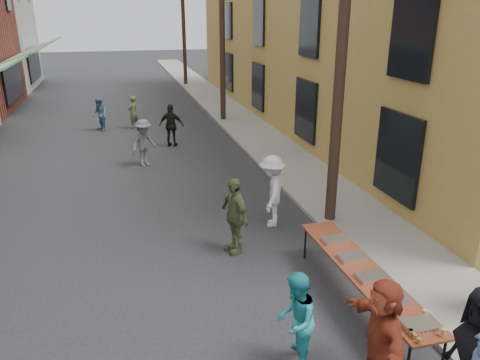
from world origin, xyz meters
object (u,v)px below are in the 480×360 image
catering_tray_sausage (420,325)px  utility_pole_mid (222,23)px  utility_pole_far (183,19)px  guest_front_c (296,321)px  guest_front_a (479,359)px  utility_pole_near (343,37)px  serving_table (362,271)px

catering_tray_sausage → utility_pole_mid: bearing=86.6°
utility_pole_far → guest_front_c: 28.87m
utility_pole_far → guest_front_a: (-0.90, -30.07, -3.52)m
utility_pole_near → utility_pole_mid: (0.00, 12.00, 0.00)m
utility_pole_near → guest_front_a: utility_pole_near is taller
utility_pole_far → guest_front_c: (-2.70, -28.50, -3.74)m
utility_pole_near → catering_tray_sausage: size_ratio=18.00×
catering_tray_sausage → guest_front_a: 1.01m
utility_pole_near → serving_table: utility_pole_near is taller
utility_pole_mid → catering_tray_sausage: 17.52m
utility_pole_far → catering_tray_sausage: 29.35m
utility_pole_near → catering_tray_sausage: bearing=-101.4°
utility_pole_mid → utility_pole_far: same height
utility_pole_near → catering_tray_sausage: (-1.03, -5.09, -3.71)m
utility_pole_mid → serving_table: bearing=-93.8°
utility_pole_near → guest_front_c: 6.44m
utility_pole_far → serving_table: utility_pole_far is taller
utility_pole_mid → catering_tray_sausage: size_ratio=18.00×
utility_pole_near → utility_pole_far: size_ratio=1.00×
utility_pole_near → guest_front_c: (-2.70, -4.50, -3.74)m
utility_pole_near → guest_front_a: (-0.90, -6.07, -3.52)m
guest_front_c → guest_front_a: bearing=77.8°
utility_pole_near → serving_table: (-1.03, -3.44, -3.79)m
utility_pole_mid → guest_front_c: 17.13m
catering_tray_sausage → guest_front_c: size_ratio=0.33×
utility_pole_near → guest_front_c: size_ratio=5.92×
utility_pole_near → utility_pole_far: (0.00, 24.00, 0.00)m
utility_pole_mid → serving_table: 15.93m
guest_front_a → utility_pole_mid: bearing=-173.7°
utility_pole_far → catering_tray_sausage: utility_pole_far is taller
guest_front_a → utility_pole_far: bearing=-172.5°
serving_table → guest_front_c: guest_front_c is taller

